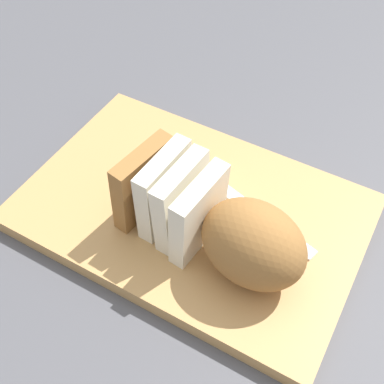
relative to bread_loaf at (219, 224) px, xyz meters
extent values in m
plane|color=#4C4C51|center=(0.06, -0.05, -0.08)|extent=(3.00, 3.00, 0.00)
cube|color=tan|center=(0.06, -0.05, -0.07)|extent=(0.46, 0.31, 0.02)
ellipsoid|color=#996633|center=(-0.05, 0.01, 0.00)|extent=(0.14, 0.11, 0.11)
cube|color=#F2E8CC|center=(0.03, 0.00, 0.00)|extent=(0.04, 0.10, 0.11)
cube|color=#F2E8CC|center=(0.06, -0.01, 0.00)|extent=(0.03, 0.09, 0.11)
cube|color=#F2E8CC|center=(0.08, -0.01, 0.00)|extent=(0.03, 0.09, 0.11)
cube|color=#996633|center=(0.11, -0.01, 0.00)|extent=(0.04, 0.10, 0.11)
cube|color=silver|center=(-0.02, -0.08, -0.05)|extent=(0.18, 0.07, 0.00)
cylinder|color=#593319|center=(0.10, -0.11, -0.04)|extent=(0.06, 0.04, 0.02)
cube|color=silver|center=(0.07, -0.10, -0.05)|extent=(0.02, 0.02, 0.02)
sphere|color=#A8753D|center=(0.10, -0.05, -0.05)|extent=(0.00, 0.00, 0.00)
sphere|color=#A8753D|center=(0.03, -0.02, -0.05)|extent=(0.01, 0.01, 0.01)
sphere|color=#A8753D|center=(0.07, -0.09, -0.05)|extent=(0.01, 0.01, 0.01)
sphere|color=#A8753D|center=(0.01, -0.03, -0.05)|extent=(0.01, 0.01, 0.01)
camera|label=1|loc=(-0.14, 0.32, 0.47)|focal=45.87mm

